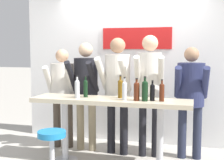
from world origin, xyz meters
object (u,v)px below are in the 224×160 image
Objects in this scene: tasting_table at (111,111)px; wine_bottle_2 at (145,90)px; person_center_right at (191,91)px; wine_bottle_6 at (77,88)px; person_far_left at (62,88)px; person_left at (86,84)px; wine_bottle_0 at (120,88)px; wine_bottle_5 at (137,90)px; bar_stool at (52,149)px; person_center at (150,82)px; wine_bottle_4 at (162,91)px; person_center_left at (117,83)px; wine_bottle_3 at (125,90)px; wine_bottle_7 at (152,91)px; wine_bottle_1 at (86,88)px.

wine_bottle_2 reaches higher than tasting_table.
wine_bottle_6 is (-1.51, -0.66, 0.07)m from person_center_right.
person_far_left is at bearing 149.12° from tasting_table.
person_left is (-0.57, 0.56, 0.29)m from tasting_table.
tasting_table is 6.95× the size of wine_bottle_0.
person_center_right is at bearing 49.63° from wine_bottle_2.
wine_bottle_0 is 1.06× the size of wine_bottle_5.
bar_stool is 2.14× the size of wine_bottle_5.
wine_bottle_4 is at bearing -72.03° from person_center.
wine_bottle_5 is at bearing -31.00° from person_left.
wine_bottle_6 is at bearing -171.64° from tasting_table.
person_center_left is at bearing 53.43° from wine_bottle_6.
bar_stool is at bearing -86.29° from person_left.
person_left reaches higher than person_center_right.
person_center_right is at bearing 27.97° from wine_bottle_0.
person_far_left reaches higher than wine_bottle_3.
wine_bottle_6 is 1.04m from wine_bottle_7.
tasting_table is at bearing -154.83° from person_center_right.
wine_bottle_0 is 0.48m from wine_bottle_7.
bar_stool is 1.39m from wine_bottle_2.
person_center_left reaches higher than wine_bottle_7.
tasting_table is 1.28× the size of person_left.
wine_bottle_2 is at bearing -30.83° from person_far_left.
wine_bottle_7 is at bearing -24.22° from person_left.
wine_bottle_0 is 0.49m from wine_bottle_1.
person_far_left is 0.94× the size of person_left.
person_left is at bearing 146.08° from wine_bottle_0.
wine_bottle_2 is 0.95m from wine_bottle_6.
person_far_left is at bearing 151.03° from wine_bottle_3.
wine_bottle_0 is at bearing 167.72° from wine_bottle_4.
wine_bottle_3 is 1.08× the size of wine_bottle_4.
wine_bottle_3 is (1.20, -0.67, 0.09)m from person_far_left.
person_center reaches higher than person_left.
wine_bottle_7 is (1.12, 0.69, 0.65)m from bar_stool.
wine_bottle_1 is 0.99× the size of wine_bottle_3.
tasting_table is 1.36× the size of person_far_left.
person_left is 5.30× the size of wine_bottle_2.
person_center is 0.60m from wine_bottle_4.
wine_bottle_4 is (0.49, 0.05, -0.01)m from wine_bottle_3.
wine_bottle_5 is at bearing -32.25° from wine_bottle_0.
wine_bottle_5 is (0.26, -0.17, -0.01)m from wine_bottle_0.
wine_bottle_0 is 0.60m from wine_bottle_4.
wine_bottle_0 is 0.41m from wine_bottle_2.
person_far_left is 0.85m from wine_bottle_6.
bar_stool is 1.47m from wine_bottle_7.
person_center is 0.55m from wine_bottle_0.
wine_bottle_2 reaches higher than wine_bottle_7.
wine_bottle_1 is 0.94× the size of wine_bottle_2.
wine_bottle_0 is (0.65, 0.81, 0.67)m from bar_stool.
wine_bottle_5 is at bearing -10.00° from tasting_table.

